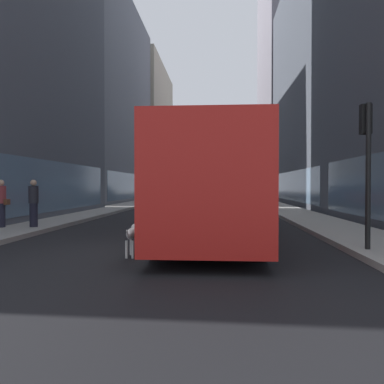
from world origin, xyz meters
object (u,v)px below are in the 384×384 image
car_white_van (188,195)px  pedestrian_with_handbag (1,203)px  transit_bus (212,181)px  car_black_suv (179,193)px  traffic_light_near (367,151)px  car_red_coupe (216,196)px  car_blue_hatchback (216,194)px  dalmatian_dog (132,234)px  pedestrian_in_coat (34,203)px

car_white_van → pedestrian_with_handbag: pedestrian_with_handbag is taller
transit_bus → car_black_suv: transit_bus is taller
traffic_light_near → car_red_coupe: bearing=100.0°
transit_bus → car_black_suv: 28.29m
car_blue_hatchback → car_red_coupe: same height
car_red_coupe → dalmatian_dog: (-1.76, -21.51, -0.31)m
car_white_van → car_black_suv: bearing=101.2°
traffic_light_near → pedestrian_in_coat: bearing=158.4°
car_red_coupe → car_black_suv: (-4.00, 10.31, -0.00)m
car_blue_hatchback → pedestrian_in_coat: bearing=-105.0°
car_black_suv → pedestrian_with_handbag: size_ratio=2.51×
transit_bus → dalmatian_dog: 4.40m
transit_bus → car_white_van: transit_bus is taller
car_black_suv → pedestrian_in_coat: pedestrian_in_coat is taller
transit_bus → car_blue_hatchback: size_ratio=2.68×
dalmatian_dog → pedestrian_with_handbag: pedestrian_with_handbag is taller
car_red_coupe → pedestrian_with_handbag: (-7.48, -17.17, 0.19)m
car_blue_hatchback → dalmatian_dog: 28.35m
transit_bus → car_black_suv: bearing=98.1°
traffic_light_near → transit_bus: bearing=138.4°
car_red_coupe → pedestrian_with_handbag: pedestrian_with_handbag is taller
pedestrian_in_coat → traffic_light_near: 10.94m
transit_bus → car_red_coupe: size_ratio=2.57×
dalmatian_dog → pedestrian_in_coat: (-4.63, 4.54, 0.50)m
car_white_van → dalmatian_dog: size_ratio=4.06×
transit_bus → traffic_light_near: traffic_light_near is taller
dalmatian_dog → pedestrian_in_coat: size_ratio=0.57×
pedestrian_with_handbag → pedestrian_in_coat: same height
transit_bus → pedestrian_with_handbag: transit_bus is taller
transit_bus → car_blue_hatchback: transit_bus is taller
dalmatian_dog → pedestrian_in_coat: bearing=135.6°
car_blue_hatchback → car_white_van: bearing=-117.7°
pedestrian_with_handbag → car_red_coupe: bearing=66.5°
traffic_light_near → car_black_suv: bearing=103.8°
car_blue_hatchback → car_black_suv: 5.34m
car_black_suv → car_blue_hatchback: bearing=-41.5°
car_white_van → pedestrian_in_coat: pedestrian_in_coat is taller
dalmatian_dog → car_black_suv: bearing=94.0°
car_red_coupe → pedestrian_in_coat: bearing=-110.6°
pedestrian_in_coat → car_red_coupe: bearing=69.4°
car_red_coupe → pedestrian_in_coat: 18.14m
car_white_van → dalmatian_dog: car_white_van is taller
car_white_van → car_black_suv: same height
car_blue_hatchback → pedestrian_with_handbag: bearing=-107.3°
car_blue_hatchback → car_white_van: same height
transit_bus → pedestrian_in_coat: (-6.39, 0.70, -0.77)m
pedestrian_in_coat → car_blue_hatchback: bearing=75.0°
pedestrian_with_handbag → transit_bus: bearing=-3.9°
dalmatian_dog → transit_bus: bearing=65.4°
transit_bus → traffic_light_near: 4.99m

